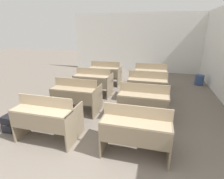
% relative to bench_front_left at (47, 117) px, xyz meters
% --- Properties ---
extents(wall_back, '(6.24, 0.06, 2.76)m').
position_rel_bench_front_left_xyz_m(wall_back, '(0.77, 6.24, 0.92)').
color(wall_back, silver).
rests_on(wall_back, ground_plane).
extents(bench_front_left, '(1.11, 0.73, 0.89)m').
position_rel_bench_front_left_xyz_m(bench_front_left, '(0.00, 0.00, 0.00)').
color(bench_front_left, '#81725B').
rests_on(bench_front_left, ground_plane).
extents(bench_front_right, '(1.11, 0.73, 0.89)m').
position_rel_bench_front_left_xyz_m(bench_front_right, '(1.68, 0.01, 0.00)').
color(bench_front_right, '#7B6C55').
rests_on(bench_front_right, ground_plane).
extents(bench_second_left, '(1.11, 0.73, 0.89)m').
position_rel_bench_front_left_xyz_m(bench_second_left, '(0.01, 1.21, 0.00)').
color(bench_second_left, '#786952').
rests_on(bench_second_left, ground_plane).
extents(bench_second_right, '(1.11, 0.73, 0.89)m').
position_rel_bench_front_left_xyz_m(bench_second_right, '(1.68, 1.22, 0.00)').
color(bench_second_right, '#7B6C55').
rests_on(bench_second_right, ground_plane).
extents(bench_third_left, '(1.11, 0.73, 0.89)m').
position_rel_bench_front_left_xyz_m(bench_third_left, '(-0.01, 2.47, 0.00)').
color(bench_third_left, '#82725B').
rests_on(bench_third_left, ground_plane).
extents(bench_third_right, '(1.11, 0.73, 0.89)m').
position_rel_bench_front_left_xyz_m(bench_third_right, '(1.68, 2.46, 0.00)').
color(bench_third_right, '#7D6E57').
rests_on(bench_third_right, ground_plane).
extents(bench_back_left, '(1.11, 0.73, 0.89)m').
position_rel_bench_front_left_xyz_m(bench_back_left, '(0.02, 3.68, 0.00)').
color(bench_back_left, '#7F6F58').
rests_on(bench_back_left, ground_plane).
extents(bench_back_right, '(1.11, 0.73, 0.89)m').
position_rel_bench_front_left_xyz_m(bench_back_right, '(1.71, 3.71, 0.00)').
color(bench_back_right, '#7F7059').
rests_on(bench_back_right, ground_plane).
extents(wastepaper_bin, '(0.32, 0.32, 0.38)m').
position_rel_bench_front_left_xyz_m(wastepaper_bin, '(3.51, 4.53, -0.27)').
color(wastepaper_bin, '#33477A').
rests_on(wastepaper_bin, ground_plane).
extents(schoolbag, '(0.32, 0.26, 0.34)m').
position_rel_bench_front_left_xyz_m(schoolbag, '(-0.91, 0.01, -0.29)').
color(schoolbag, black).
rests_on(schoolbag, ground_plane).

